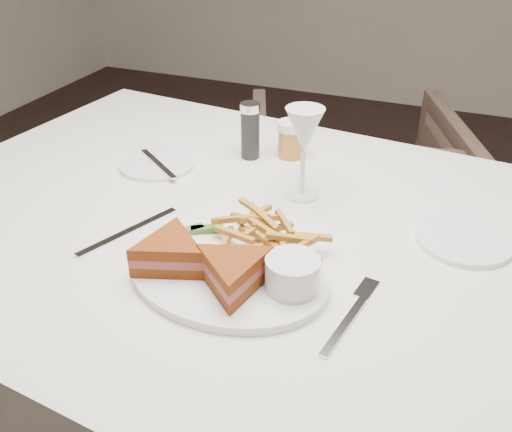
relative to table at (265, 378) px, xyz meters
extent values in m
plane|color=black|center=(0.09, 0.35, -0.38)|extent=(5.00, 5.00, 0.00)
cube|color=silver|center=(0.00, 0.00, 0.00)|extent=(1.51, 1.09, 0.75)
imported|color=#4D392F|center=(-0.03, 0.90, -0.03)|extent=(0.86, 0.84, 0.69)
ellipsoid|color=white|center=(0.00, -0.16, 0.38)|extent=(0.35, 0.28, 0.01)
cube|color=silver|center=(-0.21, -0.11, 0.38)|extent=(0.09, 0.20, 0.00)
cylinder|color=white|center=(-0.30, 0.14, 0.38)|extent=(0.16, 0.16, 0.01)
cylinder|color=white|center=(0.33, 0.08, 0.38)|extent=(0.16, 0.16, 0.01)
cylinder|color=black|center=(-0.14, 0.26, 0.44)|extent=(0.04, 0.04, 0.12)
cylinder|color=#B06D2A|center=(-0.06, 0.29, 0.42)|extent=(0.06, 0.06, 0.08)
cube|color=#406B25|center=(-0.08, -0.07, 0.40)|extent=(0.06, 0.04, 0.01)
cube|color=#406B25|center=(-0.11, -0.09, 0.40)|extent=(0.05, 0.05, 0.01)
cylinder|color=white|center=(0.10, -0.16, 0.42)|extent=(0.08, 0.08, 0.05)
camera|label=1|loc=(0.30, -0.80, 0.91)|focal=40.00mm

